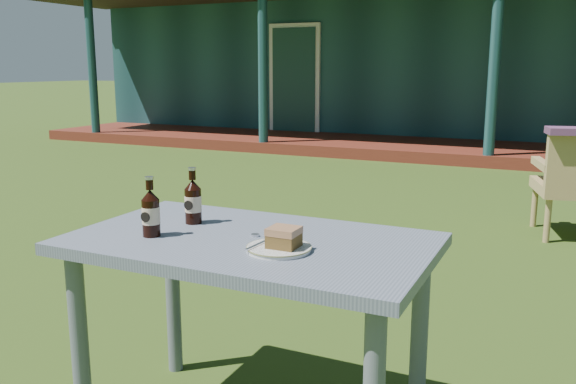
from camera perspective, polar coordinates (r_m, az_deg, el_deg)
The scene contains 9 objects.
ground at distance 3.68m, azimuth 8.69°, elevation -8.82°, with size 80.00×80.00×0.00m, color #334916.
pavilion at distance 12.75m, azimuth 21.26°, elevation 12.39°, with size 15.80×8.30×3.45m.
cafe_table at distance 2.07m, azimuth -3.54°, elevation -7.01°, with size 1.20×0.70×0.72m.
plate at distance 1.89m, azimuth -0.85°, elevation -5.29°, with size 0.20×0.20×0.01m.
cake_slice at distance 1.88m, azimuth -0.39°, elevation -4.24°, with size 0.09×0.09×0.06m.
fork at distance 1.91m, azimuth -2.75°, elevation -4.89°, with size 0.01×0.14×0.00m, color silver.
cola_bottle_near at distance 2.23m, azimuth -8.88°, elevation -0.84°, with size 0.06×0.06×0.21m.
cola_bottle_far at distance 2.09m, azimuth -12.72°, elevation -1.88°, with size 0.06×0.06×0.20m.
bottle_cap at distance 2.05m, azimuth -3.09°, elevation -4.06°, with size 0.03×0.03×0.01m, color silver.
Camera 1 is at (0.94, -3.32, 1.28)m, focal length 38.00 mm.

